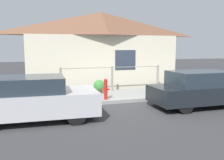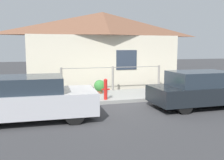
# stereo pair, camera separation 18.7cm
# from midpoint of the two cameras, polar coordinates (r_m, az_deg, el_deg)

# --- Properties ---
(ground_plane) EXTENTS (60.00, 60.00, 0.00)m
(ground_plane) POSITION_cam_midpoint_polar(r_m,az_deg,el_deg) (9.91, 4.29, -5.26)
(ground_plane) COLOR #38383A
(sidewalk) EXTENTS (24.00, 2.33, 0.14)m
(sidewalk) POSITION_cam_midpoint_polar(r_m,az_deg,el_deg) (10.97, 2.17, -3.62)
(sidewalk) COLOR gray
(sidewalk) RESTS_ON ground_plane
(house) EXTENTS (8.21, 2.23, 4.03)m
(house) POSITION_cam_midpoint_polar(r_m,az_deg,el_deg) (13.53, -1.63, 11.83)
(house) COLOR beige
(house) RESTS_ON ground_plane
(fence) EXTENTS (4.90, 0.10, 1.15)m
(fence) POSITION_cam_midpoint_polar(r_m,az_deg,el_deg) (11.81, 0.64, 0.64)
(fence) COLOR gray
(fence) RESTS_ON sidewalk
(car_left) EXTENTS (3.82, 1.91, 1.33)m
(car_left) POSITION_cam_midpoint_polar(r_m,az_deg,el_deg) (7.87, -17.20, -4.01)
(car_left) COLOR #B7B7BC
(car_left) RESTS_ON ground_plane
(car_right) EXTENTS (3.88, 1.63, 1.32)m
(car_right) POSITION_cam_midpoint_polar(r_m,az_deg,el_deg) (9.76, 20.41, -2.01)
(car_right) COLOR black
(car_right) RESTS_ON ground_plane
(fire_hydrant) EXTENTS (0.33, 0.15, 0.83)m
(fire_hydrant) POSITION_cam_midpoint_polar(r_m,az_deg,el_deg) (9.81, -0.93, -1.98)
(fire_hydrant) COLOR red
(fire_hydrant) RESTS_ON sidewalk
(potted_plant_near_hydrant) EXTENTS (0.51, 0.51, 0.60)m
(potted_plant_near_hydrant) POSITION_cam_midpoint_polar(r_m,az_deg,el_deg) (11.13, -2.34, -1.39)
(potted_plant_near_hydrant) COLOR brown
(potted_plant_near_hydrant) RESTS_ON sidewalk
(potted_plant_by_fence) EXTENTS (0.53, 0.53, 0.67)m
(potted_plant_by_fence) POSITION_cam_midpoint_polar(r_m,az_deg,el_deg) (11.22, -15.35, -1.36)
(potted_plant_by_fence) COLOR #9E5638
(potted_plant_by_fence) RESTS_ON sidewalk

